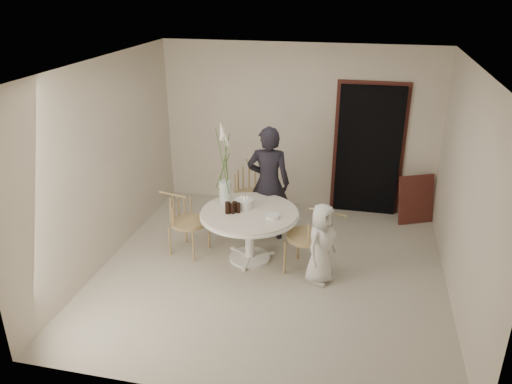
% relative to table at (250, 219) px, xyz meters
% --- Properties ---
extents(ground, '(4.50, 4.50, 0.00)m').
position_rel_table_xyz_m(ground, '(0.35, -0.25, -0.62)').
color(ground, '#B9AD9E').
rests_on(ground, ground).
extents(room_shell, '(4.50, 4.50, 4.50)m').
position_rel_table_xyz_m(room_shell, '(0.35, -0.25, 1.00)').
color(room_shell, silver).
rests_on(room_shell, ground).
extents(doorway, '(1.00, 0.10, 2.10)m').
position_rel_table_xyz_m(doorway, '(1.50, 1.94, 0.43)').
color(doorway, black).
rests_on(doorway, ground).
extents(door_trim, '(1.12, 0.03, 2.22)m').
position_rel_table_xyz_m(door_trim, '(1.50, 1.98, 0.49)').
color(door_trim, '#5E2920').
rests_on(door_trim, ground).
extents(table, '(1.33, 1.33, 0.73)m').
position_rel_table_xyz_m(table, '(0.00, 0.00, 0.00)').
color(table, white).
rests_on(table, ground).
extents(picture_frame, '(0.60, 0.40, 0.77)m').
position_rel_table_xyz_m(picture_frame, '(2.30, 1.70, -0.23)').
color(picture_frame, '#5E2920').
rests_on(picture_frame, ground).
extents(chair_far, '(0.66, 0.68, 0.95)m').
position_rel_table_xyz_m(chair_far, '(-0.25, 1.11, -0.00)').
color(chair_far, tan).
rests_on(chair_far, ground).
extents(chair_right, '(0.64, 0.61, 0.94)m').
position_rel_table_xyz_m(chair_right, '(0.93, -0.16, -0.01)').
color(chair_right, tan).
rests_on(chair_right, ground).
extents(chair_left, '(0.58, 0.55, 0.86)m').
position_rel_table_xyz_m(chair_left, '(-0.99, 0.04, -0.06)').
color(chair_left, tan).
rests_on(chair_left, ground).
extents(girl, '(0.65, 0.45, 1.71)m').
position_rel_table_xyz_m(girl, '(0.11, 0.72, 0.24)').
color(girl, black).
rests_on(girl, ground).
extents(boy, '(0.54, 0.62, 1.07)m').
position_rel_table_xyz_m(boy, '(1.00, -0.32, -0.08)').
color(boy, silver).
rests_on(boy, ground).
extents(birthday_cake, '(0.25, 0.25, 0.17)m').
position_rel_table_xyz_m(birthday_cake, '(-0.10, 0.10, 0.17)').
color(birthday_cake, white).
rests_on(birthday_cake, table).
extents(cola_tumbler_a, '(0.09, 0.09, 0.16)m').
position_rel_table_xyz_m(cola_tumbler_a, '(-0.27, -0.12, 0.19)').
color(cola_tumbler_a, black).
rests_on(cola_tumbler_a, table).
extents(cola_tumbler_b, '(0.08, 0.08, 0.15)m').
position_rel_table_xyz_m(cola_tumbler_b, '(-0.19, -0.05, 0.19)').
color(cola_tumbler_b, black).
rests_on(cola_tumbler_b, table).
extents(cola_tumbler_c, '(0.08, 0.08, 0.14)m').
position_rel_table_xyz_m(cola_tumbler_c, '(-0.20, -0.10, 0.18)').
color(cola_tumbler_c, black).
rests_on(cola_tumbler_c, table).
extents(cola_tumbler_d, '(0.07, 0.07, 0.13)m').
position_rel_table_xyz_m(cola_tumbler_d, '(-0.14, -0.06, 0.18)').
color(cola_tumbler_d, black).
rests_on(cola_tumbler_d, table).
extents(plate_stack, '(0.24, 0.24, 0.05)m').
position_rel_table_xyz_m(plate_stack, '(0.34, -0.12, 0.14)').
color(plate_stack, white).
rests_on(plate_stack, table).
extents(flower_vase, '(0.16, 0.16, 1.15)m').
position_rel_table_xyz_m(flower_vase, '(-0.40, 0.23, 0.52)').
color(flower_vase, silver).
rests_on(flower_vase, table).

